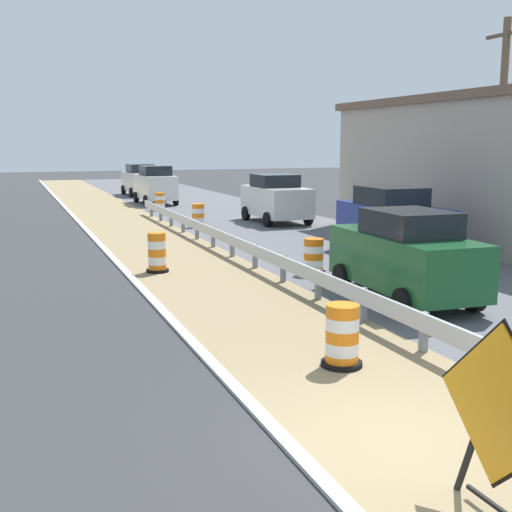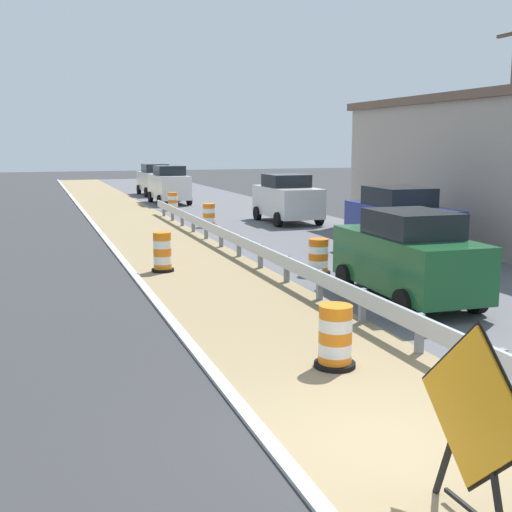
{
  "view_description": "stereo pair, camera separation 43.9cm",
  "coord_description": "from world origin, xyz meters",
  "px_view_note": "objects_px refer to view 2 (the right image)",
  "views": [
    {
      "loc": [
        -4.25,
        -6.2,
        3.56
      ],
      "look_at": [
        0.63,
        6.63,
        1.18
      ],
      "focal_mm": 45.88,
      "sensor_mm": 36.0,
      "label": 1
    },
    {
      "loc": [
        -3.84,
        -6.35,
        3.56
      ],
      "look_at": [
        0.63,
        6.63,
        1.18
      ],
      "focal_mm": 45.88,
      "sensor_mm": 36.0,
      "label": 2
    }
  ],
  "objects_px": {
    "car_trailing_far_lane": "(407,256)",
    "utility_pole_near": "(511,133)",
    "traffic_barrel_farther": "(173,202)",
    "car_lead_near_lane": "(155,180)",
    "car_lead_far_lane": "(169,185)",
    "warning_sign_diamond": "(473,416)",
    "traffic_barrel_nearest": "(335,339)",
    "car_mid_far_lane": "(400,223)",
    "traffic_barrel_close": "(318,258)",
    "car_trailing_near_lane": "(287,199)",
    "traffic_barrel_mid": "(162,254)",
    "traffic_barrel_far": "(209,216)"
  },
  "relations": [
    {
      "from": "traffic_barrel_nearest",
      "to": "traffic_barrel_close",
      "type": "relative_size",
      "value": 1.05
    },
    {
      "from": "traffic_barrel_close",
      "to": "car_trailing_near_lane",
      "type": "bearing_deg",
      "value": 72.49
    },
    {
      "from": "traffic_barrel_nearest",
      "to": "car_trailing_far_lane",
      "type": "height_order",
      "value": "car_trailing_far_lane"
    },
    {
      "from": "utility_pole_near",
      "to": "traffic_barrel_close",
      "type": "bearing_deg",
      "value": -171.53
    },
    {
      "from": "car_trailing_far_lane",
      "to": "traffic_barrel_farther",
      "type": "bearing_deg",
      "value": 4.07
    },
    {
      "from": "car_lead_near_lane",
      "to": "car_trailing_near_lane",
      "type": "distance_m",
      "value": 17.82
    },
    {
      "from": "warning_sign_diamond",
      "to": "traffic_barrel_close",
      "type": "bearing_deg",
      "value": -108.08
    },
    {
      "from": "traffic_barrel_mid",
      "to": "car_lead_far_lane",
      "type": "xyz_separation_m",
      "value": [
        4.39,
        20.52,
        0.61
      ]
    },
    {
      "from": "utility_pole_near",
      "to": "car_trailing_far_lane",
      "type": "bearing_deg",
      "value": -144.68
    },
    {
      "from": "traffic_barrel_close",
      "to": "warning_sign_diamond",
      "type": "bearing_deg",
      "value": -107.52
    },
    {
      "from": "traffic_barrel_farther",
      "to": "car_mid_far_lane",
      "type": "xyz_separation_m",
      "value": [
        3.68,
        -16.85,
        0.67
      ]
    },
    {
      "from": "utility_pole_near",
      "to": "traffic_barrel_far",
      "type": "bearing_deg",
      "value": 126.24
    },
    {
      "from": "warning_sign_diamond",
      "to": "traffic_barrel_farther",
      "type": "xyz_separation_m",
      "value": [
        3.39,
        29.77,
        -0.63
      ]
    },
    {
      "from": "traffic_barrel_nearest",
      "to": "car_trailing_far_lane",
      "type": "bearing_deg",
      "value": 45.17
    },
    {
      "from": "traffic_barrel_nearest",
      "to": "car_trailing_near_lane",
      "type": "relative_size",
      "value": 0.25
    },
    {
      "from": "car_lead_near_lane",
      "to": "car_mid_far_lane",
      "type": "xyz_separation_m",
      "value": [
        2.73,
        -27.34,
        0.03
      ]
    },
    {
      "from": "traffic_barrel_close",
      "to": "car_mid_far_lane",
      "type": "relative_size",
      "value": 0.22
    },
    {
      "from": "traffic_barrel_far",
      "to": "car_trailing_near_lane",
      "type": "xyz_separation_m",
      "value": [
        3.74,
        0.32,
        0.63
      ]
    },
    {
      "from": "traffic_barrel_farther",
      "to": "car_trailing_near_lane",
      "type": "bearing_deg",
      "value": -62.14
    },
    {
      "from": "traffic_barrel_farther",
      "to": "utility_pole_near",
      "type": "xyz_separation_m",
      "value": [
        7.28,
        -17.33,
        3.43
      ]
    },
    {
      "from": "car_lead_far_lane",
      "to": "traffic_barrel_mid",
      "type": "bearing_deg",
      "value": 166.48
    },
    {
      "from": "traffic_barrel_mid",
      "to": "utility_pole_near",
      "type": "bearing_deg",
      "value": -3.56
    },
    {
      "from": "traffic_barrel_mid",
      "to": "car_lead_near_lane",
      "type": "height_order",
      "value": "car_lead_near_lane"
    },
    {
      "from": "traffic_barrel_farther",
      "to": "car_lead_near_lane",
      "type": "bearing_deg",
      "value": 84.78
    },
    {
      "from": "traffic_barrel_far",
      "to": "car_trailing_far_lane",
      "type": "height_order",
      "value": "car_trailing_far_lane"
    },
    {
      "from": "traffic_barrel_nearest",
      "to": "traffic_barrel_mid",
      "type": "bearing_deg",
      "value": 97.09
    },
    {
      "from": "car_trailing_far_lane",
      "to": "utility_pole_near",
      "type": "xyz_separation_m",
      "value": [
        6.48,
        4.59,
        2.82
      ]
    },
    {
      "from": "car_trailing_far_lane",
      "to": "car_lead_near_lane",
      "type": "bearing_deg",
      "value": 1.71
    },
    {
      "from": "car_lead_far_lane",
      "to": "utility_pole_near",
      "type": "height_order",
      "value": "utility_pole_near"
    },
    {
      "from": "car_lead_near_lane",
      "to": "car_trailing_near_lane",
      "type": "relative_size",
      "value": 1.01
    },
    {
      "from": "car_lead_far_lane",
      "to": "car_mid_far_lane",
      "type": "distance_m",
      "value": 20.96
    },
    {
      "from": "warning_sign_diamond",
      "to": "car_trailing_far_lane",
      "type": "height_order",
      "value": "car_trailing_far_lane"
    },
    {
      "from": "traffic_barrel_far",
      "to": "car_trailing_far_lane",
      "type": "relative_size",
      "value": 0.23
    },
    {
      "from": "traffic_barrel_far",
      "to": "car_mid_far_lane",
      "type": "height_order",
      "value": "car_mid_far_lane"
    },
    {
      "from": "car_trailing_far_lane",
      "to": "traffic_barrel_nearest",
      "type": "bearing_deg",
      "value": 137.16
    },
    {
      "from": "warning_sign_diamond",
      "to": "traffic_barrel_close",
      "type": "height_order",
      "value": "warning_sign_diamond"
    },
    {
      "from": "car_lead_near_lane",
      "to": "car_trailing_near_lane",
      "type": "xyz_separation_m",
      "value": [
        2.8,
        -17.6,
        0.01
      ]
    },
    {
      "from": "warning_sign_diamond",
      "to": "car_lead_near_lane",
      "type": "height_order",
      "value": "car_lead_near_lane"
    },
    {
      "from": "traffic_barrel_farther",
      "to": "car_trailing_near_lane",
      "type": "xyz_separation_m",
      "value": [
        3.76,
        -7.11,
        0.65
      ]
    },
    {
      "from": "car_lead_far_lane",
      "to": "traffic_barrel_farther",
      "type": "bearing_deg",
      "value": 169.68
    },
    {
      "from": "car_trailing_far_lane",
      "to": "utility_pole_near",
      "type": "relative_size",
      "value": 0.59
    },
    {
      "from": "car_mid_far_lane",
      "to": "traffic_barrel_close",
      "type": "bearing_deg",
      "value": -64.53
    },
    {
      "from": "car_trailing_near_lane",
      "to": "utility_pole_near",
      "type": "bearing_deg",
      "value": 18.64
    },
    {
      "from": "warning_sign_diamond",
      "to": "car_trailing_near_lane",
      "type": "height_order",
      "value": "car_trailing_near_lane"
    },
    {
      "from": "traffic_barrel_farther",
      "to": "car_lead_near_lane",
      "type": "distance_m",
      "value": 10.55
    },
    {
      "from": "traffic_barrel_mid",
      "to": "traffic_barrel_far",
      "type": "distance_m",
      "value": 9.96
    },
    {
      "from": "car_lead_far_lane",
      "to": "traffic_barrel_nearest",
      "type": "bearing_deg",
      "value": 172.14
    },
    {
      "from": "traffic_barrel_far",
      "to": "car_trailing_near_lane",
      "type": "height_order",
      "value": "car_trailing_near_lane"
    },
    {
      "from": "traffic_barrel_nearest",
      "to": "car_lead_near_lane",
      "type": "bearing_deg",
      "value": 84.2
    },
    {
      "from": "warning_sign_diamond",
      "to": "traffic_barrel_far",
      "type": "xyz_separation_m",
      "value": [
        3.41,
        22.34,
        -0.61
      ]
    }
  ]
}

